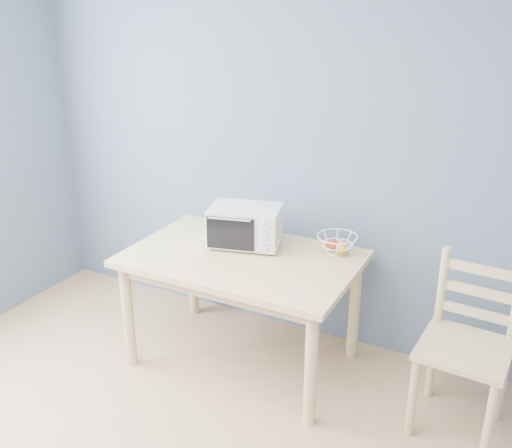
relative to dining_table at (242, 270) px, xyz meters
The scene contains 5 objects.
room 1.82m from the dining_table, 86.58° to the right, with size 4.01×4.51×2.61m.
dining_table is the anchor object (origin of this frame).
toaster_oven 0.29m from the dining_table, 116.45° to the left, with size 0.50×0.42×0.26m.
fruit_basket 0.61m from the dining_table, 31.40° to the left, with size 0.32×0.32×0.12m.
dining_chair 1.36m from the dining_table, ahead, with size 0.48×0.48×0.97m.
Camera 1 is at (1.44, -1.08, 2.20)m, focal length 40.00 mm.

